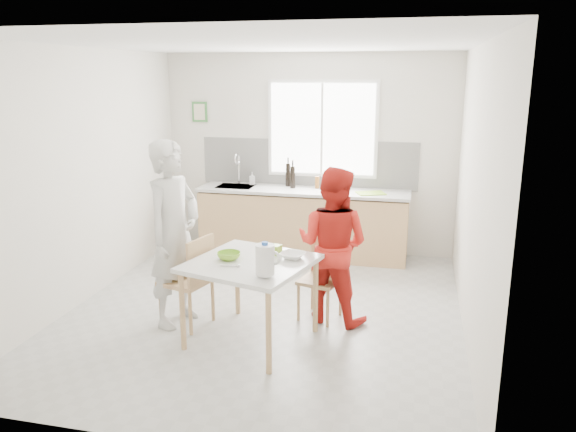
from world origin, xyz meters
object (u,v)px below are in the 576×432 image
at_px(chair_far, 323,274).
at_px(wine_bottle_a, 288,175).
at_px(dining_table, 251,270).
at_px(chair_left, 191,277).
at_px(person_white, 174,234).
at_px(person_red, 333,245).
at_px(bowl_green, 229,256).
at_px(bowl_white, 293,256).
at_px(milk_jug, 265,259).
at_px(wine_bottle_b, 293,177).

relative_size(chair_far, wine_bottle_a, 2.54).
xyz_separation_m(dining_table, chair_far, (0.55, 0.69, -0.25)).
distance_m(chair_left, person_white, 0.45).
height_order(chair_left, wine_bottle_a, wine_bottle_a).
bearing_deg(dining_table, person_red, 44.68).
distance_m(dining_table, chair_left, 0.71).
relative_size(chair_left, person_red, 0.59).
bearing_deg(person_white, wine_bottle_a, 2.99).
bearing_deg(bowl_green, dining_table, -1.02).
xyz_separation_m(person_red, bowl_white, (-0.30, -0.48, 0.02)).
bearing_deg(person_white, chair_left, -90.00).
distance_m(bowl_green, milk_jug, 0.58).
bearing_deg(dining_table, chair_left, 164.94).
distance_m(milk_jug, wine_bottle_b, 3.05).
height_order(person_white, bowl_green, person_white).
relative_size(person_white, person_red, 1.17).
height_order(bowl_green, bowl_white, bowl_green).
bearing_deg(bowl_white, wine_bottle_b, 102.69).
bearing_deg(bowl_white, person_red, 58.33).
bearing_deg(wine_bottle_a, person_white, -102.07).
xyz_separation_m(bowl_green, wine_bottle_b, (-0.00, 2.66, 0.26)).
bearing_deg(person_white, wine_bottle_b, 0.54).
bearing_deg(bowl_green, milk_jug, -38.65).
xyz_separation_m(chair_left, chair_far, (1.21, 0.52, -0.06)).
bearing_deg(person_red, chair_left, 34.71).
height_order(person_white, wine_bottle_b, person_white).
distance_m(chair_far, bowl_green, 1.09).
xyz_separation_m(chair_left, person_red, (1.31, 0.47, 0.28)).
height_order(chair_left, bowl_green, chair_left).
bearing_deg(wine_bottle_b, bowl_white, -77.31).
height_order(dining_table, chair_far, chair_far).
xyz_separation_m(milk_jug, wine_bottle_a, (-0.54, 3.12, 0.15)).
bearing_deg(person_white, milk_jug, -103.15).
bearing_deg(person_white, person_red, -59.28).
distance_m(chair_far, milk_jug, 1.19).
relative_size(person_red, milk_jug, 5.54).
bearing_deg(chair_left, wine_bottle_b, -175.17).
bearing_deg(chair_far, chair_left, -141.78).
bearing_deg(bowl_white, wine_bottle_a, 104.04).
bearing_deg(bowl_white, chair_left, 179.24).
relative_size(chair_far, wine_bottle_b, 2.71).
relative_size(person_white, milk_jug, 6.49).
bearing_deg(wine_bottle_a, milk_jug, -80.23).
height_order(chair_left, milk_jug, milk_jug).
bearing_deg(person_red, chair_far, -10.48).
bearing_deg(bowl_white, milk_jug, -102.44).
xyz_separation_m(dining_table, wine_bottle_b, (-0.21, 2.66, 0.37)).
bearing_deg(dining_table, milk_jug, -55.77).
xyz_separation_m(person_white, wine_bottle_b, (0.63, 2.44, 0.15)).
xyz_separation_m(bowl_green, bowl_white, (0.56, 0.16, -0.01)).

